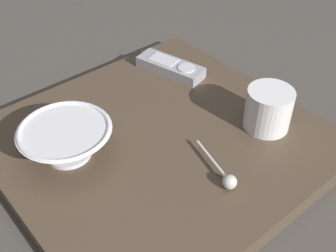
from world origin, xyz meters
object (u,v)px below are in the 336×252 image
object	(u,v)px
cereal_bowl	(66,140)
tv_remote_near	(171,67)
teaspoon	(226,178)
coffee_mug	(268,109)

from	to	relation	value
cereal_bowl	tv_remote_near	xyz separation A→B (m)	(-0.32, -0.09, -0.02)
tv_remote_near	cereal_bowl	bearing A→B (deg)	15.60
cereal_bowl	teaspoon	bearing A→B (deg)	125.68
cereal_bowl	coffee_mug	bearing A→B (deg)	152.11
cereal_bowl	teaspoon	size ratio (longest dim) A/B	1.38
teaspoon	tv_remote_near	world-z (taller)	tv_remote_near
cereal_bowl	coffee_mug	distance (m)	0.38
tv_remote_near	coffee_mug	bearing A→B (deg)	93.76
teaspoon	tv_remote_near	xyz separation A→B (m)	(-0.15, -0.32, 0.00)
teaspoon	cereal_bowl	bearing A→B (deg)	-54.32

